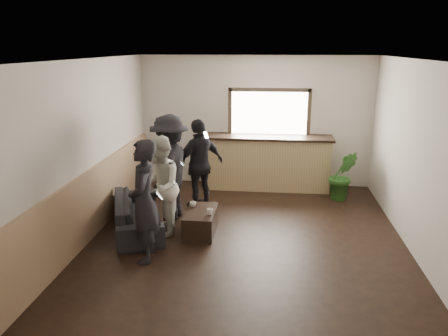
# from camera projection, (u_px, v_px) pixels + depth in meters

# --- Properties ---
(ground) EXTENTS (5.00, 6.00, 0.01)m
(ground) POSITION_uv_depth(u_px,v_px,m) (245.00, 239.00, 6.98)
(ground) COLOR black
(room_shell) EXTENTS (5.01, 6.01, 2.80)m
(room_shell) POSITION_uv_depth(u_px,v_px,m) (198.00, 149.00, 6.66)
(room_shell) COLOR silver
(room_shell) RESTS_ON ground
(bar_counter) EXTENTS (2.70, 0.68, 2.13)m
(bar_counter) POSITION_uv_depth(u_px,v_px,m) (268.00, 159.00, 9.35)
(bar_counter) COLOR #9F8456
(bar_counter) RESTS_ON ground
(sofa) EXTENTS (1.32, 1.99, 0.54)m
(sofa) POSITION_uv_depth(u_px,v_px,m) (138.00, 213.00, 7.34)
(sofa) COLOR black
(sofa) RESTS_ON ground
(coffee_table) EXTENTS (0.49, 0.87, 0.39)m
(coffee_table) POSITION_uv_depth(u_px,v_px,m) (201.00, 222.00, 7.19)
(coffee_table) COLOR black
(coffee_table) RESTS_ON ground
(cup_a) EXTENTS (0.16, 0.16, 0.09)m
(cup_a) POSITION_uv_depth(u_px,v_px,m) (193.00, 204.00, 7.30)
(cup_a) COLOR silver
(cup_a) RESTS_ON coffee_table
(cup_b) EXTENTS (0.12, 0.12, 0.10)m
(cup_b) POSITION_uv_depth(u_px,v_px,m) (210.00, 212.00, 6.96)
(cup_b) COLOR silver
(cup_b) RESTS_ON coffee_table
(potted_plant) EXTENTS (0.59, 0.50, 1.00)m
(potted_plant) POSITION_uv_depth(u_px,v_px,m) (343.00, 175.00, 8.66)
(potted_plant) COLOR #2D6623
(potted_plant) RESTS_ON ground
(person_a) EXTENTS (0.53, 0.71, 1.77)m
(person_a) POSITION_uv_depth(u_px,v_px,m) (144.00, 201.00, 6.12)
(person_a) COLOR black
(person_a) RESTS_ON ground
(person_b) EXTENTS (0.75, 0.89, 1.64)m
(person_b) POSITION_uv_depth(u_px,v_px,m) (160.00, 187.00, 6.96)
(person_b) COLOR beige
(person_b) RESTS_ON ground
(person_c) EXTENTS (0.85, 1.29, 1.87)m
(person_c) POSITION_uv_depth(u_px,v_px,m) (170.00, 168.00, 7.63)
(person_c) COLOR black
(person_c) RESTS_ON ground
(person_d) EXTENTS (1.02, 0.98, 1.71)m
(person_d) POSITION_uv_depth(u_px,v_px,m) (200.00, 165.00, 8.11)
(person_d) COLOR black
(person_d) RESTS_ON ground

